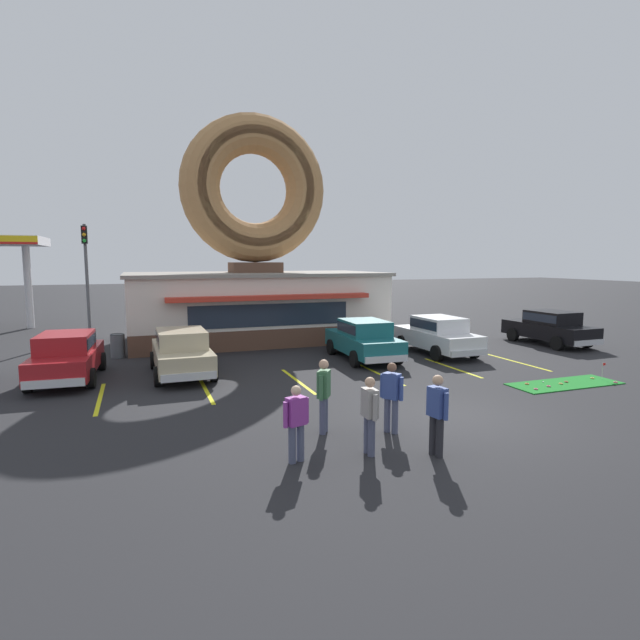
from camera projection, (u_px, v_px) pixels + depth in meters
ground_plane at (458, 416)px, 12.74m from camera, size 160.00×160.00×0.00m
donut_shop_building at (255, 265)px, 24.59m from camera, size 12.30×6.75×10.96m
putting_mat at (565, 384)px, 16.04m from camera, size 3.75×1.31×0.03m
mini_donut_near_left at (561, 384)px, 15.93m from camera, size 0.13×0.13×0.04m
mini_donut_near_right at (536, 389)px, 15.26m from camera, size 0.13×0.13×0.04m
mini_donut_mid_left at (566, 382)px, 16.18m from camera, size 0.13×0.13×0.04m
mini_donut_mid_centre at (592, 378)px, 16.67m from camera, size 0.13×0.13×0.04m
mini_donut_mid_right at (549, 386)px, 15.60m from camera, size 0.13×0.13×0.04m
mini_donut_far_left at (527, 384)px, 15.91m from camera, size 0.13×0.13×0.04m
mini_donut_far_centre at (616, 382)px, 16.10m from camera, size 0.13×0.13×0.04m
golf_ball at (543, 382)px, 16.14m from camera, size 0.04×0.04×0.04m
putting_flag_pin at (603, 367)px, 16.57m from camera, size 0.13×0.01×0.55m
car_black at (550, 326)px, 23.50m from camera, size 2.04×4.59×1.60m
car_teal at (363, 338)px, 19.96m from camera, size 2.13×4.63×1.60m
car_red at (67, 355)px, 16.42m from camera, size 2.16×4.65×1.60m
car_champagne at (182, 350)px, 17.22m from camera, size 2.02×4.58×1.60m
car_white at (437, 334)px, 21.11m from camera, size 1.99×4.57×1.60m
pedestrian_blue_sweater_man at (437, 411)px, 10.08m from camera, size 0.30×0.59×1.68m
pedestrian_hooded_kid at (324, 392)px, 11.43m from camera, size 0.41×0.51×1.72m
pedestrian_leather_jacket_man at (296, 420)px, 9.78m from camera, size 0.57×0.34×1.54m
pedestrian_clipboard_woman at (391, 394)px, 11.44m from camera, size 0.41×0.52×1.65m
pedestrian_beanie_man at (370, 412)px, 10.15m from camera, size 0.25×0.60×1.62m
trash_bin at (118, 345)px, 20.39m from camera, size 0.57×0.57×0.97m
traffic_light_pole at (86, 265)px, 25.55m from camera, size 0.28×0.47×5.80m
parking_stripe_far_left at (100, 398)px, 14.41m from camera, size 0.12×3.60×0.01m
parking_stripe_left at (205, 389)px, 15.44m from camera, size 0.12×3.60×0.01m
parking_stripe_mid_left at (298, 381)px, 16.47m from camera, size 0.12×3.60×0.01m
parking_stripe_centre at (379, 374)px, 17.49m from camera, size 0.12×3.60×0.01m
parking_stripe_mid_right at (451, 368)px, 18.52m from camera, size 0.12×3.60×0.01m
parking_stripe_right at (516, 362)px, 19.55m from camera, size 0.12×3.60×0.01m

